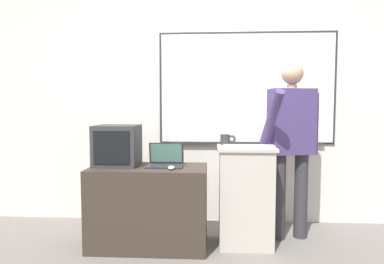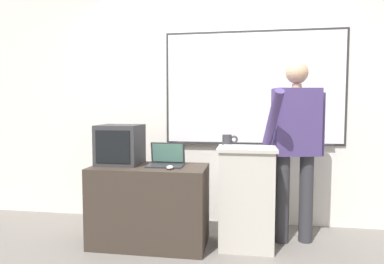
{
  "view_description": "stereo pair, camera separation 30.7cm",
  "coord_description": "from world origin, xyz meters",
  "px_view_note": "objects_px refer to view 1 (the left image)",
  "views": [
    {
      "loc": [
        0.08,
        -2.74,
        1.29
      ],
      "look_at": [
        -0.1,
        0.36,
        1.07
      ],
      "focal_mm": 32.0,
      "sensor_mm": 36.0,
      "label": 1
    },
    {
      "loc": [
        0.38,
        -2.7,
        1.29
      ],
      "look_at": [
        -0.1,
        0.36,
        1.07
      ],
      "focal_mm": 32.0,
      "sensor_mm": 36.0,
      "label": 2
    }
  ],
  "objects_px": {
    "side_desk": "(149,206)",
    "coffee_mug": "(226,139)",
    "crt_monitor": "(117,145)",
    "lectern_podium": "(245,196)",
    "person_presenter": "(291,138)",
    "wireless_keyboard": "(249,146)",
    "laptop": "(166,160)",
    "computer_mouse_by_laptop": "(171,168)"
  },
  "relations": [
    {
      "from": "side_desk",
      "to": "computer_mouse_by_laptop",
      "type": "bearing_deg",
      "value": -30.07
    },
    {
      "from": "crt_monitor",
      "to": "laptop",
      "type": "bearing_deg",
      "value": -1.35
    },
    {
      "from": "lectern_podium",
      "to": "coffee_mug",
      "type": "distance_m",
      "value": 0.56
    },
    {
      "from": "crt_monitor",
      "to": "coffee_mug",
      "type": "distance_m",
      "value": 1.03
    },
    {
      "from": "side_desk",
      "to": "wireless_keyboard",
      "type": "height_order",
      "value": "wireless_keyboard"
    },
    {
      "from": "laptop",
      "to": "computer_mouse_by_laptop",
      "type": "relative_size",
      "value": 3.33
    },
    {
      "from": "person_presenter",
      "to": "wireless_keyboard",
      "type": "xyz_separation_m",
      "value": [
        -0.43,
        -0.24,
        -0.06
      ]
    },
    {
      "from": "laptop",
      "to": "computer_mouse_by_laptop",
      "type": "distance_m",
      "value": 0.2
    },
    {
      "from": "wireless_keyboard",
      "to": "crt_monitor",
      "type": "distance_m",
      "value": 1.22
    },
    {
      "from": "side_desk",
      "to": "coffee_mug",
      "type": "relative_size",
      "value": 7.21
    },
    {
      "from": "wireless_keyboard",
      "to": "computer_mouse_by_laptop",
      "type": "xyz_separation_m",
      "value": [
        -0.69,
        -0.15,
        -0.18
      ]
    },
    {
      "from": "lectern_podium",
      "to": "coffee_mug",
      "type": "relative_size",
      "value": 6.28
    },
    {
      "from": "computer_mouse_by_laptop",
      "to": "crt_monitor",
      "type": "bearing_deg",
      "value": 160.01
    },
    {
      "from": "wireless_keyboard",
      "to": "coffee_mug",
      "type": "height_order",
      "value": "coffee_mug"
    },
    {
      "from": "side_desk",
      "to": "person_presenter",
      "type": "distance_m",
      "value": 1.51
    },
    {
      "from": "lectern_podium",
      "to": "person_presenter",
      "type": "relative_size",
      "value": 0.54
    },
    {
      "from": "coffee_mug",
      "to": "person_presenter",
      "type": "bearing_deg",
      "value": 4.97
    },
    {
      "from": "lectern_podium",
      "to": "coffee_mug",
      "type": "xyz_separation_m",
      "value": [
        -0.18,
        0.13,
        0.51
      ]
    },
    {
      "from": "person_presenter",
      "to": "computer_mouse_by_laptop",
      "type": "bearing_deg",
      "value": -172.39
    },
    {
      "from": "person_presenter",
      "to": "computer_mouse_by_laptop",
      "type": "relative_size",
      "value": 17.17
    },
    {
      "from": "side_desk",
      "to": "crt_monitor",
      "type": "distance_m",
      "value": 0.64
    },
    {
      "from": "person_presenter",
      "to": "crt_monitor",
      "type": "height_order",
      "value": "person_presenter"
    },
    {
      "from": "crt_monitor",
      "to": "coffee_mug",
      "type": "relative_size",
      "value": 2.68
    },
    {
      "from": "lectern_podium",
      "to": "side_desk",
      "type": "distance_m",
      "value": 0.91
    },
    {
      "from": "person_presenter",
      "to": "side_desk",
      "type": "bearing_deg",
      "value": 179.29
    },
    {
      "from": "side_desk",
      "to": "crt_monitor",
      "type": "relative_size",
      "value": 2.69
    },
    {
      "from": "lectern_podium",
      "to": "laptop",
      "type": "distance_m",
      "value": 0.82
    },
    {
      "from": "computer_mouse_by_laptop",
      "to": "laptop",
      "type": "bearing_deg",
      "value": 112.12
    },
    {
      "from": "wireless_keyboard",
      "to": "person_presenter",
      "type": "bearing_deg",
      "value": 29.14
    },
    {
      "from": "laptop",
      "to": "crt_monitor",
      "type": "xyz_separation_m",
      "value": [
        -0.46,
        0.01,
        0.13
      ]
    },
    {
      "from": "side_desk",
      "to": "person_presenter",
      "type": "bearing_deg",
      "value": 11.01
    },
    {
      "from": "side_desk",
      "to": "crt_monitor",
      "type": "xyz_separation_m",
      "value": [
        -0.31,
        0.06,
        0.56
      ]
    },
    {
      "from": "lectern_podium",
      "to": "laptop",
      "type": "xyz_separation_m",
      "value": [
        -0.74,
        -0.02,
        0.34
      ]
    },
    {
      "from": "person_presenter",
      "to": "crt_monitor",
      "type": "xyz_separation_m",
      "value": [
        -1.65,
        -0.2,
        -0.06
      ]
    },
    {
      "from": "lectern_podium",
      "to": "crt_monitor",
      "type": "height_order",
      "value": "crt_monitor"
    },
    {
      "from": "person_presenter",
      "to": "crt_monitor",
      "type": "bearing_deg",
      "value": 175.18
    },
    {
      "from": "wireless_keyboard",
      "to": "crt_monitor",
      "type": "bearing_deg",
      "value": 178.04
    },
    {
      "from": "side_desk",
      "to": "wireless_keyboard",
      "type": "distance_m",
      "value": 1.08
    },
    {
      "from": "laptop",
      "to": "coffee_mug",
      "type": "relative_size",
      "value": 2.25
    },
    {
      "from": "side_desk",
      "to": "coffee_mug",
      "type": "xyz_separation_m",
      "value": [
        0.72,
        0.21,
        0.61
      ]
    },
    {
      "from": "laptop",
      "to": "coffee_mug",
      "type": "distance_m",
      "value": 0.61
    },
    {
      "from": "computer_mouse_by_laptop",
      "to": "crt_monitor",
      "type": "xyz_separation_m",
      "value": [
        -0.53,
        0.19,
        0.17
      ]
    }
  ]
}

